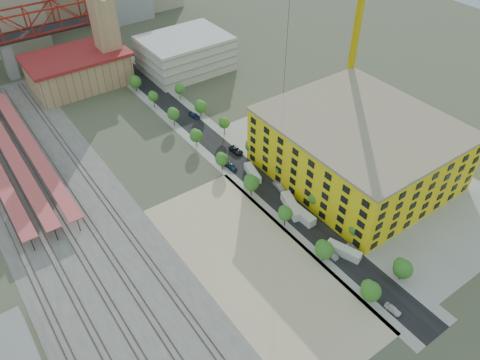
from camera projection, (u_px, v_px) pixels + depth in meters
ground at (202, 191)px, 136.90m from camera, size 400.00×400.00×0.00m
ballast_strip at (61, 206)px, 131.76m from camera, size 36.00×165.00×0.06m
dirt_lot at (256, 265)px, 115.42m from camera, size 28.00×67.00×0.06m
street_asphalt at (219, 147)px, 153.38m from camera, size 12.00×170.00×0.06m
sidewalk_west at (205, 153)px, 150.94m from camera, size 3.00×170.00×0.04m
sidewalk_east at (233, 142)px, 155.84m from camera, size 3.00×170.00×0.04m
construction_pad at (360, 169)px, 144.45m from camera, size 50.00×90.00×0.06m
rail_tracks at (54, 208)px, 130.88m from camera, size 26.56×160.00×0.18m
platform_canopies at (11, 154)px, 144.16m from camera, size 16.00×80.00×4.12m
station_hall at (79, 70)px, 181.62m from camera, size 38.00×24.00×13.10m
clock_tower at (101, 7)px, 172.04m from camera, size 12.00×12.00×52.00m
parking_garage at (185, 53)px, 192.19m from camera, size 34.00×26.00×14.00m
construction_building at (358, 148)px, 137.10m from camera, size 44.60×50.60×18.80m
street_trees at (237, 163)px, 147.16m from camera, size 15.40×124.40×8.00m
distant_hills at (82, 69)px, 370.49m from camera, size 647.00×264.00×227.00m
tower_crane at (350, 20)px, 144.47m from camera, size 54.04×4.92×57.68m
site_trailer_a at (344, 251)px, 117.28m from camera, size 5.32×9.30×2.47m
site_trailer_b at (300, 214)px, 127.46m from camera, size 2.94×9.81×2.66m
site_trailer_c at (292, 206)px, 129.78m from camera, size 5.65×10.41×2.76m
site_trailer_d at (253, 173)px, 141.22m from camera, size 4.31×8.89×2.35m
car_0 at (393, 309)px, 104.77m from camera, size 1.97×4.17×1.38m
car_1 at (331, 254)px, 117.15m from camera, size 1.79×4.24×1.36m
car_2 at (225, 161)px, 146.59m from camera, size 3.00×5.30×1.39m
car_3 at (231, 167)px, 144.52m from camera, size 2.03×4.63×1.32m
car_4 at (353, 248)px, 118.77m from camera, size 1.74×3.92×1.31m
car_5 at (279, 186)px, 137.18m from camera, size 2.17×4.83×1.54m
car_6 at (236, 150)px, 150.92m from camera, size 2.90×5.59×1.50m
car_7 at (194, 116)px, 167.18m from camera, size 2.63×4.86×1.34m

